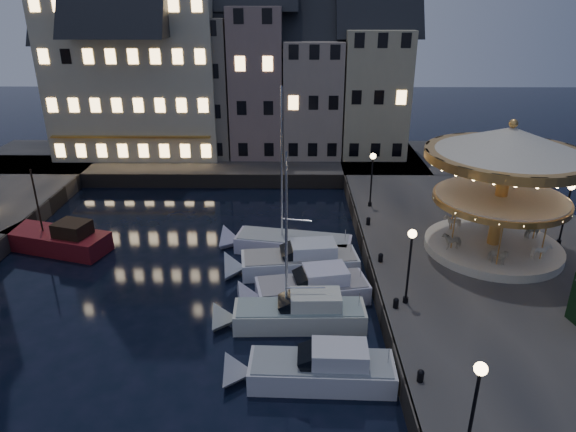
{
  "coord_description": "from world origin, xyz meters",
  "views": [
    {
      "loc": [
        1.28,
        -21.95,
        15.94
      ],
      "look_at": [
        1.0,
        8.0,
        3.2
      ],
      "focal_mm": 32.0,
      "sensor_mm": 36.0,
      "label": 1
    }
  ],
  "objects_px": {
    "motorboat_c": "(292,314)",
    "streetlamp_d": "(567,205)",
    "red_fishing_boat": "(59,241)",
    "motorboat_f": "(285,244)",
    "bollard_a": "(421,375)",
    "motorboat_d": "(305,290)",
    "bollard_d": "(368,221)",
    "motorboat_e": "(293,262)",
    "streetlamp_a": "(475,399)",
    "streetlamp_b": "(410,256)",
    "carousel": "(506,167)",
    "streetlamp_c": "(372,172)",
    "motorboat_b": "(312,370)",
    "bollard_c": "(381,257)",
    "bollard_b": "(396,302)"
  },
  "relations": [
    {
      "from": "motorboat_d",
      "to": "carousel",
      "type": "height_order",
      "value": "carousel"
    },
    {
      "from": "bollard_c",
      "to": "motorboat_d",
      "type": "xyz_separation_m",
      "value": [
        -4.59,
        -2.25,
        -0.96
      ]
    },
    {
      "from": "streetlamp_a",
      "to": "carousel",
      "type": "distance_m",
      "value": 17.6
    },
    {
      "from": "motorboat_b",
      "to": "streetlamp_c",
      "type": "bearing_deg",
      "value": 74.49
    },
    {
      "from": "streetlamp_a",
      "to": "bollard_a",
      "type": "bearing_deg",
      "value": 98.53
    },
    {
      "from": "streetlamp_c",
      "to": "red_fishing_boat",
      "type": "xyz_separation_m",
      "value": [
        -21.9,
        -5.05,
        -3.32
      ]
    },
    {
      "from": "motorboat_d",
      "to": "bollard_b",
      "type": "bearing_deg",
      "value": -30.97
    },
    {
      "from": "bollard_b",
      "to": "motorboat_b",
      "type": "distance_m",
      "value": 6.09
    },
    {
      "from": "streetlamp_c",
      "to": "streetlamp_a",
      "type": "bearing_deg",
      "value": -90.0
    },
    {
      "from": "bollard_d",
      "to": "bollard_b",
      "type": "bearing_deg",
      "value": -90.0
    },
    {
      "from": "streetlamp_d",
      "to": "bollard_b",
      "type": "relative_size",
      "value": 7.32
    },
    {
      "from": "streetlamp_d",
      "to": "red_fishing_boat",
      "type": "distance_m",
      "value": 33.39
    },
    {
      "from": "bollard_b",
      "to": "bollard_d",
      "type": "relative_size",
      "value": 1.0
    },
    {
      "from": "bollard_b",
      "to": "motorboat_f",
      "type": "bearing_deg",
      "value": 123.11
    },
    {
      "from": "red_fishing_boat",
      "to": "motorboat_c",
      "type": "bearing_deg",
      "value": -28.6
    },
    {
      "from": "bollard_c",
      "to": "red_fishing_boat",
      "type": "bearing_deg",
      "value": 169.49
    },
    {
      "from": "bollard_d",
      "to": "streetlamp_b",
      "type": "bearing_deg",
      "value": -86.57
    },
    {
      "from": "motorboat_d",
      "to": "bollard_a",
      "type": "bearing_deg",
      "value": -60.93
    },
    {
      "from": "motorboat_f",
      "to": "red_fishing_boat",
      "type": "bearing_deg",
      "value": 179.91
    },
    {
      "from": "motorboat_b",
      "to": "red_fishing_boat",
      "type": "xyz_separation_m",
      "value": [
        -16.88,
        13.04,
        0.06
      ]
    },
    {
      "from": "bollard_c",
      "to": "motorboat_e",
      "type": "relative_size",
      "value": 0.07
    },
    {
      "from": "streetlamp_b",
      "to": "motorboat_c",
      "type": "height_order",
      "value": "motorboat_c"
    },
    {
      "from": "bollard_c",
      "to": "motorboat_b",
      "type": "distance_m",
      "value": 10.15
    },
    {
      "from": "bollard_a",
      "to": "motorboat_b",
      "type": "xyz_separation_m",
      "value": [
        -4.42,
        1.41,
        -0.96
      ]
    },
    {
      "from": "bollard_d",
      "to": "red_fishing_boat",
      "type": "distance_m",
      "value": 21.37
    },
    {
      "from": "streetlamp_c",
      "to": "carousel",
      "type": "distance_m",
      "value": 10.37
    },
    {
      "from": "streetlamp_d",
      "to": "motorboat_e",
      "type": "height_order",
      "value": "streetlamp_d"
    },
    {
      "from": "motorboat_b",
      "to": "red_fishing_boat",
      "type": "relative_size",
      "value": 0.98
    },
    {
      "from": "bollard_d",
      "to": "motorboat_f",
      "type": "relative_size",
      "value": 0.05
    },
    {
      "from": "motorboat_d",
      "to": "streetlamp_d",
      "type": "bearing_deg",
      "value": 16.06
    },
    {
      "from": "streetlamp_c",
      "to": "motorboat_d",
      "type": "height_order",
      "value": "streetlamp_c"
    },
    {
      "from": "bollard_d",
      "to": "motorboat_e",
      "type": "xyz_separation_m",
      "value": [
        -5.27,
        -4.43,
        -0.96
      ]
    },
    {
      "from": "streetlamp_c",
      "to": "bollard_d",
      "type": "bearing_deg",
      "value": -99.73
    },
    {
      "from": "bollard_d",
      "to": "motorboat_c",
      "type": "xyz_separation_m",
      "value": [
        -5.34,
        -10.25,
        -0.93
      ]
    },
    {
      "from": "streetlamp_d",
      "to": "bollard_a",
      "type": "height_order",
      "value": "streetlamp_d"
    },
    {
      "from": "bollard_d",
      "to": "streetlamp_c",
      "type": "bearing_deg",
      "value": 80.27
    },
    {
      "from": "streetlamp_d",
      "to": "bollard_b",
      "type": "bearing_deg",
      "value": -147.78
    },
    {
      "from": "bollard_d",
      "to": "motorboat_d",
      "type": "height_order",
      "value": "motorboat_d"
    },
    {
      "from": "streetlamp_a",
      "to": "bollard_d",
      "type": "height_order",
      "value": "streetlamp_a"
    },
    {
      "from": "motorboat_c",
      "to": "motorboat_e",
      "type": "xyz_separation_m",
      "value": [
        0.08,
        5.82,
        -0.03
      ]
    },
    {
      "from": "streetlamp_d",
      "to": "motorboat_b",
      "type": "xyz_separation_m",
      "value": [
        -16.32,
        -11.59,
        -3.38
      ]
    },
    {
      "from": "motorboat_c",
      "to": "streetlamp_d",
      "type": "bearing_deg",
      "value": 22.81
    },
    {
      "from": "bollard_a",
      "to": "motorboat_d",
      "type": "xyz_separation_m",
      "value": [
        -4.59,
        8.25,
        -0.96
      ]
    },
    {
      "from": "motorboat_c",
      "to": "motorboat_d",
      "type": "relative_size",
      "value": 1.41
    },
    {
      "from": "streetlamp_b",
      "to": "carousel",
      "type": "relative_size",
      "value": 0.44
    },
    {
      "from": "streetlamp_b",
      "to": "bollard_d",
      "type": "relative_size",
      "value": 7.32
    },
    {
      "from": "streetlamp_a",
      "to": "red_fishing_boat",
      "type": "bearing_deg",
      "value": 139.88
    },
    {
      "from": "carousel",
      "to": "streetlamp_b",
      "type": "bearing_deg",
      "value": -137.73
    },
    {
      "from": "bollard_b",
      "to": "motorboat_c",
      "type": "relative_size",
      "value": 0.05
    },
    {
      "from": "motorboat_f",
      "to": "carousel",
      "type": "bearing_deg",
      "value": -10.3
    }
  ]
}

